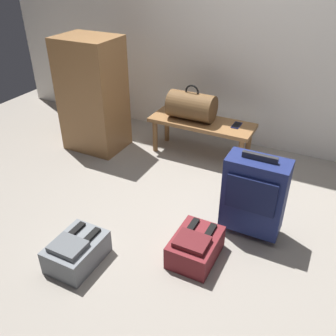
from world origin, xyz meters
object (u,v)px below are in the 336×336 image
(duffel_bag_brown, at_px, (191,106))
(suitcase_upright_navy, at_px, (254,195))
(cell_phone, at_px, (237,125))
(side_cabinet, at_px, (93,95))
(bench, at_px, (202,126))
(backpack_grey, at_px, (77,251))
(backpack_maroon, at_px, (195,247))

(duffel_bag_brown, xyz_separation_m, suitcase_upright_navy, (0.87, -0.91, -0.17))
(cell_phone, xyz_separation_m, side_cabinet, (-1.36, -0.35, 0.18))
(suitcase_upright_navy, bearing_deg, cell_phone, 114.38)
(bench, bearing_deg, backpack_grey, -95.49)
(backpack_maroon, relative_size, side_cabinet, 0.35)
(bench, bearing_deg, suitcase_upright_navy, -50.04)
(bench, height_order, side_cabinet, side_cabinet)
(duffel_bag_brown, bearing_deg, side_cabinet, -161.84)
(duffel_bag_brown, distance_m, cell_phone, 0.46)
(bench, distance_m, suitcase_upright_navy, 1.18)
(duffel_bag_brown, height_order, cell_phone, duffel_bag_brown)
(bench, distance_m, cell_phone, 0.34)
(cell_phone, xyz_separation_m, suitcase_upright_navy, (0.43, -0.95, -0.04))
(cell_phone, distance_m, suitcase_upright_navy, 1.05)
(duffel_bag_brown, distance_m, side_cabinet, 0.97)
(duffel_bag_brown, relative_size, backpack_grey, 1.16)
(bench, relative_size, backpack_grey, 2.63)
(backpack_grey, bearing_deg, bench, 84.51)
(backpack_grey, bearing_deg, suitcase_upright_navy, 40.91)
(cell_phone, distance_m, side_cabinet, 1.41)
(duffel_bag_brown, xyz_separation_m, backpack_grey, (-0.05, -1.71, -0.40))
(backpack_maroon, bearing_deg, duffel_bag_brown, 115.21)
(cell_phone, relative_size, side_cabinet, 0.13)
(cell_phone, height_order, backpack_grey, cell_phone)
(suitcase_upright_navy, height_order, backpack_grey, suitcase_upright_navy)
(cell_phone, height_order, side_cabinet, side_cabinet)
(suitcase_upright_navy, xyz_separation_m, side_cabinet, (-1.79, 0.61, 0.22))
(bench, relative_size, suitcase_upright_navy, 1.56)
(side_cabinet, bearing_deg, backpack_maroon, -33.55)
(cell_phone, bearing_deg, backpack_maroon, -82.45)
(duffel_bag_brown, bearing_deg, bench, -0.00)
(bench, distance_m, side_cabinet, 1.10)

